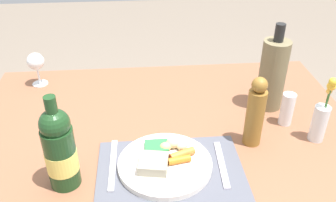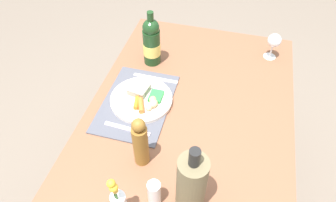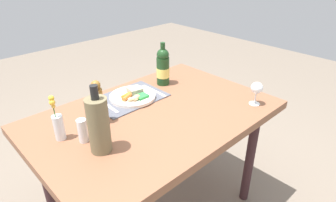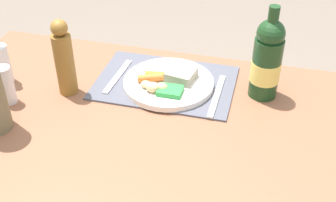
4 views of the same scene
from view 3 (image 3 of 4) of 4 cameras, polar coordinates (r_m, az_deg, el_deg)
dining_table at (r=1.61m, az=-2.51°, el=-4.97°), size 1.30×0.87×0.77m
placemat at (r=1.73m, az=-7.72°, el=0.60°), size 0.42×0.29×0.01m
dinner_plate at (r=1.71m, az=-6.94°, el=1.04°), size 0.27×0.27×0.05m
fork at (r=1.79m, az=-2.79°, el=2.03°), size 0.02×0.22×0.00m
knife at (r=1.64m, az=-11.71°, el=-1.01°), size 0.03×0.20×0.00m
pepper_mill at (r=1.47m, az=-13.72°, el=-0.41°), size 0.06×0.06×0.23m
wine_glass at (r=1.68m, az=17.16°, el=2.33°), size 0.07×0.07×0.14m
wine_bottle at (r=1.86m, az=-1.01°, el=6.72°), size 0.08×0.08×0.28m
cooler_bottle at (r=1.25m, az=-13.59°, el=-4.59°), size 0.09×0.09×0.31m
salt_shaker at (r=1.37m, az=-16.56°, el=-5.65°), size 0.04×0.04×0.11m
flower_vase at (r=1.41m, az=-20.92°, el=-4.34°), size 0.05×0.05×0.23m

